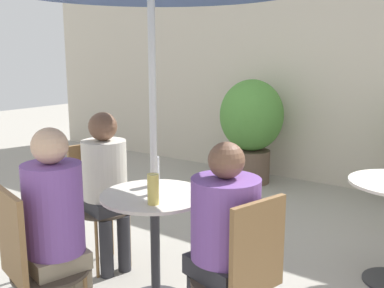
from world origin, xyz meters
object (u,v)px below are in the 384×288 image
at_px(cafe_table_near, 155,225).
at_px(seated_person_0, 106,177).
at_px(bistro_chair_0, 97,194).
at_px(bistro_chair_1, 31,258).
at_px(beer_glass_1, 155,171).
at_px(seated_person_1, 57,219).
at_px(seated_person_2, 223,232).
at_px(potted_plant_0, 251,123).
at_px(bistro_chair_2, 244,269).
at_px(beer_glass_0, 153,189).

relative_size(cafe_table_near, seated_person_0, 0.62).
bearing_deg(bistro_chair_0, bistro_chair_1, -135.00).
height_order(cafe_table_near, bistro_chair_1, bistro_chair_1).
height_order(bistro_chair_0, beer_glass_1, beer_glass_1).
height_order(seated_person_1, seated_person_2, seated_person_1).
height_order(bistro_chair_0, seated_person_2, seated_person_2).
relative_size(beer_glass_1, potted_plant_0, 0.15).
distance_m(seated_person_2, potted_plant_0, 3.35).
bearing_deg(seated_person_0, beer_glass_1, -76.97).
xyz_separation_m(cafe_table_near, potted_plant_0, (-0.86, 2.84, 0.21)).
bearing_deg(bistro_chair_0, bistro_chair_2, -90.00).
distance_m(bistro_chair_2, beer_glass_1, 0.98).
bearing_deg(seated_person_0, potted_plant_0, 20.62).
bearing_deg(bistro_chair_1, seated_person_1, -90.00).
xyz_separation_m(bistro_chair_1, beer_glass_0, (0.32, 0.61, 0.28)).
xyz_separation_m(bistro_chair_0, beer_glass_0, (0.87, -0.35, 0.28)).
xyz_separation_m(bistro_chair_2, seated_person_2, (-0.15, 0.04, 0.14)).
distance_m(bistro_chair_2, seated_person_1, 1.02).
height_order(seated_person_0, potted_plant_0, potted_plant_0).
bearing_deg(bistro_chair_2, seated_person_1, -51.12).
bearing_deg(seated_person_0, seated_person_1, -135.06).
bearing_deg(bistro_chair_1, bistro_chair_0, -45.00).
distance_m(bistro_chair_0, seated_person_0, 0.22).
distance_m(bistro_chair_2, seated_person_2, 0.21).
distance_m(bistro_chair_0, seated_person_1, 1.02).
relative_size(bistro_chair_0, beer_glass_1, 4.79).
xyz_separation_m(bistro_chair_0, beer_glass_1, (0.64, -0.06, 0.29)).
bearing_deg(beer_glass_1, bistro_chair_1, -95.58).
bearing_deg(beer_glass_0, bistro_chair_0, 157.88).
distance_m(bistro_chair_0, beer_glass_1, 0.70).
xyz_separation_m(cafe_table_near, beer_glass_1, (-0.12, 0.15, 0.30)).
relative_size(seated_person_2, beer_glass_0, 6.52).
distance_m(seated_person_2, beer_glass_0, 0.51).
height_order(seated_person_2, potted_plant_0, potted_plant_0).
xyz_separation_m(cafe_table_near, seated_person_0, (-0.61, 0.17, 0.17)).
bearing_deg(bistro_chair_2, potted_plant_0, -136.91).
bearing_deg(bistro_chair_0, beer_glass_0, -96.83).
bearing_deg(bistro_chair_2, seated_person_2, -90.00).
distance_m(cafe_table_near, bistro_chair_1, 0.78).
distance_m(beer_glass_0, beer_glass_1, 0.38).
relative_size(seated_person_1, potted_plant_0, 0.95).
height_order(cafe_table_near, beer_glass_1, beer_glass_1).
bearing_deg(bistro_chair_1, seated_person_2, -128.73).
height_order(seated_person_1, beer_glass_1, seated_person_1).
height_order(bistro_chair_0, seated_person_0, seated_person_0).
height_order(beer_glass_0, potted_plant_0, potted_plant_0).
bearing_deg(beer_glass_1, seated_person_0, 177.74).
bearing_deg(bistro_chair_0, seated_person_0, -90.00).
relative_size(bistro_chair_2, seated_person_2, 0.79).
bearing_deg(potted_plant_0, bistro_chair_0, -87.77).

